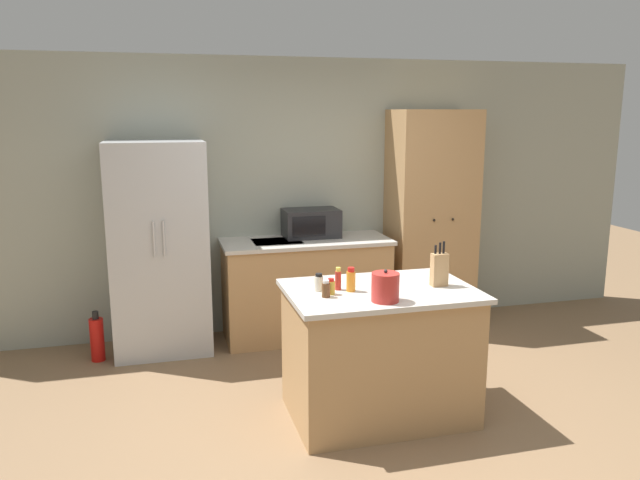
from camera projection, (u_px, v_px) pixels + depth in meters
ground_plane at (380, 437)px, 4.10m from camera, size 14.00×14.00×0.00m
wall_back at (298, 196)px, 6.04m from camera, size 7.20×0.06×2.60m
refrigerator at (159, 248)px, 5.44m from camera, size 0.83×0.66×1.86m
back_counter at (306, 288)px, 5.88m from camera, size 1.57×0.65×0.93m
pantry_cabinet at (431, 219)px, 6.13m from camera, size 0.80×0.55×2.12m
kitchen_island at (379, 352)px, 4.32m from camera, size 1.27×0.87×0.92m
microwave at (311, 223)px, 5.89m from camera, size 0.52×0.34×0.26m
knife_block at (439, 269)px, 4.27m from camera, size 0.11×0.07×0.31m
spice_bottle_tall_dark at (351, 280)px, 4.16m from camera, size 0.06×0.06×0.16m
spice_bottle_short_red at (326, 289)px, 4.03m from camera, size 0.05×0.05×0.11m
spice_bottle_amber_oil at (338, 279)px, 4.19m from camera, size 0.04×0.04×0.15m
spice_bottle_green_herb at (319, 283)px, 4.17m from camera, size 0.06×0.06×0.12m
spice_bottle_pale_salt at (331, 287)px, 4.09m from camera, size 0.05×0.05×0.11m
kettle at (385, 287)px, 3.93m from camera, size 0.18×0.18×0.21m
fire_extinguisher at (97, 339)px, 5.33m from camera, size 0.12×0.12×0.44m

